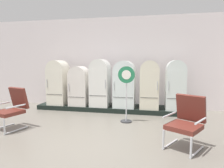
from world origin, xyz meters
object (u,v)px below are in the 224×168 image
object	(u,v)px
refrigerator_2	(100,81)
refrigerator_3	(124,83)
refrigerator_1	(79,85)
sign_stand	(126,95)
refrigerator_4	(150,83)
refrigerator_5	(175,83)
armchair_right	(186,120)
armchair_left	(12,107)
refrigerator_0	(58,81)

from	to	relation	value
refrigerator_2	refrigerator_3	xyz separation A→B (m)	(0.84, -0.04, -0.03)
refrigerator_1	sign_stand	xyz separation A→B (m)	(1.81, -1.14, -0.10)
refrigerator_3	refrigerator_4	world-z (taller)	refrigerator_4
refrigerator_3	refrigerator_4	distance (m)	0.83
refrigerator_5	armchair_right	distance (m)	2.61
refrigerator_3	armchair_left	bearing A→B (deg)	-138.50
armchair_left	refrigerator_1	bearing A→B (deg)	67.36
refrigerator_1	refrigerator_4	distance (m)	2.43
refrigerator_4	armchair_left	world-z (taller)	refrigerator_4
refrigerator_1	refrigerator_3	distance (m)	1.60
refrigerator_0	refrigerator_4	size ratio (longest dim) A/B	1.00
refrigerator_5	sign_stand	world-z (taller)	refrigerator_5
refrigerator_4	refrigerator_5	xyz separation A→B (m)	(0.81, 0.04, 0.00)
refrigerator_2	armchair_right	size ratio (longest dim) A/B	1.57
refrigerator_1	refrigerator_5	xyz separation A→B (m)	(3.23, 0.04, 0.12)
refrigerator_2	refrigerator_5	size ratio (longest dim) A/B	1.02
refrigerator_0	refrigerator_1	size ratio (longest dim) A/B	1.15
refrigerator_4	armchair_right	world-z (taller)	refrigerator_4
refrigerator_1	refrigerator_4	xyz separation A→B (m)	(2.43, -0.00, 0.11)
refrigerator_3	refrigerator_4	bearing A→B (deg)	-0.22
sign_stand	refrigerator_0	bearing A→B (deg)	155.97
refrigerator_1	refrigerator_3	size ratio (longest dim) A/B	0.88
refrigerator_4	armchair_left	xyz separation A→B (m)	(-3.36, -2.23, -0.45)
armchair_left	sign_stand	distance (m)	2.96
refrigerator_2	refrigerator_4	xyz separation A→B (m)	(1.67, -0.04, -0.02)
refrigerator_3	refrigerator_1	bearing A→B (deg)	-179.91
armchair_left	refrigerator_2	bearing A→B (deg)	53.46
refrigerator_4	refrigerator_0	bearing A→B (deg)	179.48
refrigerator_0	refrigerator_2	size ratio (longest dim) A/B	0.98
refrigerator_2	sign_stand	bearing A→B (deg)	-48.10
refrigerator_2	sign_stand	distance (m)	1.60
refrigerator_2	armchair_right	bearing A→B (deg)	-46.67
refrigerator_1	armchair_left	bearing A→B (deg)	-112.64
refrigerator_1	refrigerator_0	bearing A→B (deg)	177.96
refrigerator_3	refrigerator_0	bearing A→B (deg)	179.37
sign_stand	refrigerator_1	bearing A→B (deg)	147.83
refrigerator_3	armchair_left	distance (m)	3.40
refrigerator_0	refrigerator_1	world-z (taller)	refrigerator_0
refrigerator_0	refrigerator_4	xyz separation A→B (m)	(3.23, -0.03, -0.00)
refrigerator_4	armchair_right	bearing A→B (deg)	-73.34
armchair_left	refrigerator_0	bearing A→B (deg)	86.90
refrigerator_0	refrigerator_1	bearing A→B (deg)	-2.04
refrigerator_4	refrigerator_2	bearing A→B (deg)	178.59
refrigerator_0	refrigerator_3	distance (m)	2.41
refrigerator_2	refrigerator_3	bearing A→B (deg)	-2.57
refrigerator_0	refrigerator_4	bearing A→B (deg)	-0.52
refrigerator_0	armchair_right	distance (m)	4.77
refrigerator_3	armchair_left	world-z (taller)	refrigerator_3
refrigerator_0	sign_stand	distance (m)	2.88
refrigerator_1	armchair_left	distance (m)	2.44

